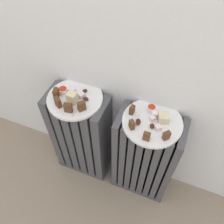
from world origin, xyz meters
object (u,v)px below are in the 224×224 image
(radiator_right, at_px, (144,158))
(fork, at_px, (78,106))
(plate_right, at_px, (152,122))
(radiator_left, at_px, (82,137))
(plate_left, at_px, (75,99))
(jam_bowl_left, at_px, (63,90))
(jam_bowl_right, at_px, (151,109))

(radiator_right, relative_size, fork, 5.41)
(radiator_right, xyz_separation_m, fork, (-0.30, -0.04, 0.30))
(plate_right, xyz_separation_m, fork, (-0.30, -0.04, 0.01))
(fork, bearing_deg, radiator_left, 134.87)
(radiator_left, xyz_separation_m, fork, (0.03, -0.04, 0.30))
(plate_left, relative_size, jam_bowl_left, 5.74)
(plate_left, xyz_separation_m, plate_right, (0.34, 0.00, 0.00))
(plate_right, bearing_deg, fork, -173.38)
(radiator_right, xyz_separation_m, plate_right, (-0.00, 0.00, 0.29))
(plate_left, distance_m, plate_right, 0.34)
(plate_right, relative_size, jam_bowl_right, 6.55)
(radiator_left, relative_size, radiator_right, 1.00)
(radiator_right, bearing_deg, plate_left, 180.00)
(radiator_right, bearing_deg, plate_right, 180.00)
(jam_bowl_right, bearing_deg, jam_bowl_left, -174.57)
(plate_right, relative_size, fork, 2.26)
(radiator_right, xyz_separation_m, plate_left, (-0.34, 0.00, 0.29))
(jam_bowl_right, distance_m, fork, 0.29)
(plate_left, bearing_deg, jam_bowl_right, 8.38)
(jam_bowl_left, bearing_deg, jam_bowl_right, 5.43)
(radiator_right, relative_size, plate_right, 2.40)
(radiator_right, xyz_separation_m, jam_bowl_right, (-0.02, 0.05, 0.32))
(radiator_right, relative_size, jam_bowl_left, 13.78)
(jam_bowl_left, bearing_deg, fork, -25.79)
(radiator_left, height_order, radiator_right, same)
(radiator_right, distance_m, plate_right, 0.29)
(radiator_left, height_order, plate_left, plate_left)
(radiator_left, relative_size, plate_left, 2.40)
(plate_left, xyz_separation_m, fork, (0.03, -0.04, 0.01))
(plate_right, xyz_separation_m, jam_bowl_left, (-0.40, 0.01, 0.02))
(radiator_right, bearing_deg, radiator_left, 180.00)
(jam_bowl_left, distance_m, fork, 0.11)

